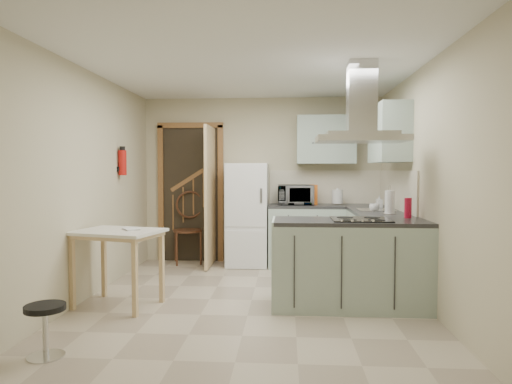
# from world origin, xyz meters

# --- Properties ---
(floor) EXTENTS (4.20, 4.20, 0.00)m
(floor) POSITION_xyz_m (0.00, 0.00, 0.00)
(floor) COLOR #B4A48C
(floor) RESTS_ON ground
(ceiling) EXTENTS (4.20, 4.20, 0.00)m
(ceiling) POSITION_xyz_m (0.00, 0.00, 2.50)
(ceiling) COLOR silver
(ceiling) RESTS_ON back_wall
(back_wall) EXTENTS (3.60, 0.00, 3.60)m
(back_wall) POSITION_xyz_m (0.00, 2.10, 1.25)
(back_wall) COLOR #BFB594
(back_wall) RESTS_ON floor
(left_wall) EXTENTS (0.00, 4.20, 4.20)m
(left_wall) POSITION_xyz_m (-1.80, 0.00, 1.25)
(left_wall) COLOR #BFB594
(left_wall) RESTS_ON floor
(right_wall) EXTENTS (0.00, 4.20, 4.20)m
(right_wall) POSITION_xyz_m (1.80, 0.00, 1.25)
(right_wall) COLOR #BFB594
(right_wall) RESTS_ON floor
(doorway) EXTENTS (1.10, 0.12, 2.10)m
(doorway) POSITION_xyz_m (-1.10, 2.07, 1.05)
(doorway) COLOR brown
(doorway) RESTS_ON floor
(fridge) EXTENTS (0.60, 0.60, 1.50)m
(fridge) POSITION_xyz_m (-0.20, 1.80, 0.75)
(fridge) COLOR white
(fridge) RESTS_ON floor
(counter_back) EXTENTS (1.08, 0.60, 0.90)m
(counter_back) POSITION_xyz_m (0.66, 1.80, 0.45)
(counter_back) COLOR #9EB2A0
(counter_back) RESTS_ON floor
(counter_right) EXTENTS (0.60, 1.95, 0.90)m
(counter_right) POSITION_xyz_m (1.50, 1.12, 0.45)
(counter_right) COLOR #9EB2A0
(counter_right) RESTS_ON floor
(splashback) EXTENTS (1.68, 0.02, 0.50)m
(splashback) POSITION_xyz_m (0.96, 2.09, 1.15)
(splashback) COLOR beige
(splashback) RESTS_ON counter_back
(wall_cabinet_back) EXTENTS (0.85, 0.35, 0.70)m
(wall_cabinet_back) POSITION_xyz_m (0.95, 1.93, 1.85)
(wall_cabinet_back) COLOR #9EB2A0
(wall_cabinet_back) RESTS_ON back_wall
(wall_cabinet_right) EXTENTS (0.35, 0.90, 0.70)m
(wall_cabinet_right) POSITION_xyz_m (1.62, 0.85, 1.85)
(wall_cabinet_right) COLOR #9EB2A0
(wall_cabinet_right) RESTS_ON right_wall
(peninsula) EXTENTS (1.55, 0.65, 0.90)m
(peninsula) POSITION_xyz_m (1.02, -0.18, 0.45)
(peninsula) COLOR #9EB2A0
(peninsula) RESTS_ON floor
(hob) EXTENTS (0.58, 0.50, 0.01)m
(hob) POSITION_xyz_m (1.12, -0.18, 0.91)
(hob) COLOR black
(hob) RESTS_ON peninsula
(extractor_hood) EXTENTS (0.90, 0.55, 0.10)m
(extractor_hood) POSITION_xyz_m (1.12, -0.18, 1.72)
(extractor_hood) COLOR silver
(extractor_hood) RESTS_ON ceiling
(sink) EXTENTS (0.45, 0.40, 0.01)m
(sink) POSITION_xyz_m (1.50, 0.95, 0.91)
(sink) COLOR silver
(sink) RESTS_ON counter_right
(fire_extinguisher) EXTENTS (0.10, 0.10, 0.32)m
(fire_extinguisher) POSITION_xyz_m (-1.74, 0.90, 1.50)
(fire_extinguisher) COLOR #B2140F
(fire_extinguisher) RESTS_ON left_wall
(drop_leaf_table) EXTENTS (0.97, 0.82, 0.79)m
(drop_leaf_table) POSITION_xyz_m (-1.36, -0.31, 0.39)
(drop_leaf_table) COLOR tan
(drop_leaf_table) RESTS_ON floor
(bentwood_chair) EXTENTS (0.55, 0.55, 0.98)m
(bentwood_chair) POSITION_xyz_m (-1.11, 1.88, 0.49)
(bentwood_chair) COLOR #53211B
(bentwood_chair) RESTS_ON floor
(stool) EXTENTS (0.36, 0.36, 0.40)m
(stool) POSITION_xyz_m (-1.44, -1.60, 0.20)
(stool) COLOR black
(stool) RESTS_ON floor
(microwave) EXTENTS (0.53, 0.36, 0.29)m
(microwave) POSITION_xyz_m (0.51, 1.82, 1.04)
(microwave) COLOR black
(microwave) RESTS_ON counter_back
(kettle) EXTENTS (0.19, 0.19, 0.24)m
(kettle) POSITION_xyz_m (1.11, 1.83, 1.02)
(kettle) COLOR silver
(kettle) RESTS_ON counter_back
(cereal_box) EXTENTS (0.12, 0.21, 0.29)m
(cereal_box) POSITION_xyz_m (0.76, 1.88, 1.04)
(cereal_box) COLOR orange
(cereal_box) RESTS_ON counter_back
(soap_bottle) EXTENTS (0.08, 0.08, 0.17)m
(soap_bottle) POSITION_xyz_m (1.62, 1.36, 0.98)
(soap_bottle) COLOR #B4B5C1
(soap_bottle) RESTS_ON counter_right
(paper_towel) EXTENTS (0.14, 0.14, 0.28)m
(paper_towel) POSITION_xyz_m (1.56, 0.45, 1.04)
(paper_towel) COLOR silver
(paper_towel) RESTS_ON counter_right
(cup) EXTENTS (0.15, 0.15, 0.09)m
(cup) POSITION_xyz_m (1.45, 0.78, 0.95)
(cup) COLOR white
(cup) RESTS_ON counter_right
(red_bottle) EXTENTS (0.10, 0.10, 0.21)m
(red_bottle) POSITION_xyz_m (1.65, 0.03, 1.01)
(red_bottle) COLOR red
(red_bottle) RESTS_ON peninsula
(book) EXTENTS (0.23, 0.24, 0.09)m
(book) POSITION_xyz_m (-1.29, -0.30, 0.83)
(book) COLOR maroon
(book) RESTS_ON drop_leaf_table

